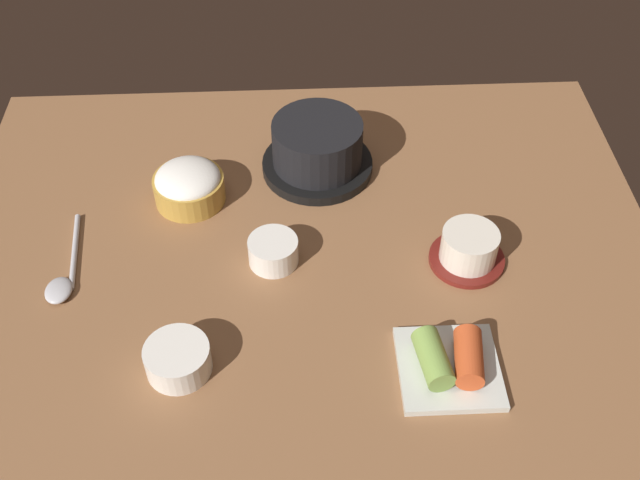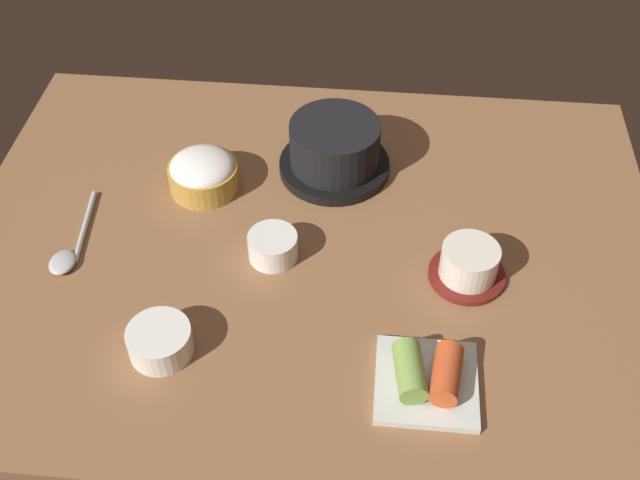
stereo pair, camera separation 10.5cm
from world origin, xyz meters
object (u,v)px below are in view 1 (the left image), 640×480
at_px(banchan_cup_center, 273,251).
at_px(kimchi_plate, 450,363).
at_px(stone_pot, 317,148).
at_px(spoon, 63,279).
at_px(tea_cup_with_saucer, 469,248).
at_px(side_bowl_near, 178,359).
at_px(rice_bowl, 189,185).

distance_m(banchan_cup_center, kimchi_plate, 0.29).
distance_m(stone_pot, kimchi_plate, 0.41).
height_order(banchan_cup_center, spoon, banchan_cup_center).
height_order(tea_cup_with_saucer, banchan_cup_center, tea_cup_with_saucer).
xyz_separation_m(tea_cup_with_saucer, side_bowl_near, (-0.38, -0.16, -0.01)).
distance_m(stone_pot, spoon, 0.42).
bearing_deg(tea_cup_with_saucer, spoon, -178.74).
bearing_deg(kimchi_plate, spoon, 161.39).
bearing_deg(spoon, banchan_cup_center, 5.11).
xyz_separation_m(stone_pot, tea_cup_with_saucer, (0.20, -0.21, -0.02)).
bearing_deg(rice_bowl, banchan_cup_center, -46.71).
bearing_deg(stone_pot, banchan_cup_center, -109.87).
height_order(stone_pot, kimchi_plate, stone_pot).
relative_size(side_bowl_near, spoon, 0.49).
relative_size(banchan_cup_center, kimchi_plate, 0.56).
bearing_deg(kimchi_plate, tea_cup_with_saucer, 73.05).
height_order(kimchi_plate, side_bowl_near, kimchi_plate).
height_order(stone_pot, banchan_cup_center, stone_pot).
bearing_deg(stone_pot, spoon, -148.41).
distance_m(side_bowl_near, spoon, 0.22).
distance_m(kimchi_plate, spoon, 0.52).
relative_size(rice_bowl, kimchi_plate, 0.85).
distance_m(rice_bowl, side_bowl_near, 0.31).
xyz_separation_m(banchan_cup_center, side_bowl_near, (-0.12, -0.17, -0.00)).
distance_m(banchan_cup_center, side_bowl_near, 0.21).
xyz_separation_m(banchan_cup_center, kimchi_plate, (0.21, -0.19, -0.00)).
relative_size(tea_cup_with_saucer, side_bowl_near, 1.30).
bearing_deg(side_bowl_near, stone_pot, 63.06).
bearing_deg(spoon, kimchi_plate, -18.61).
xyz_separation_m(tea_cup_with_saucer, banchan_cup_center, (-0.27, 0.01, -0.01)).
relative_size(tea_cup_with_saucer, spoon, 0.64).
bearing_deg(tea_cup_with_saucer, kimchi_plate, -106.95).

